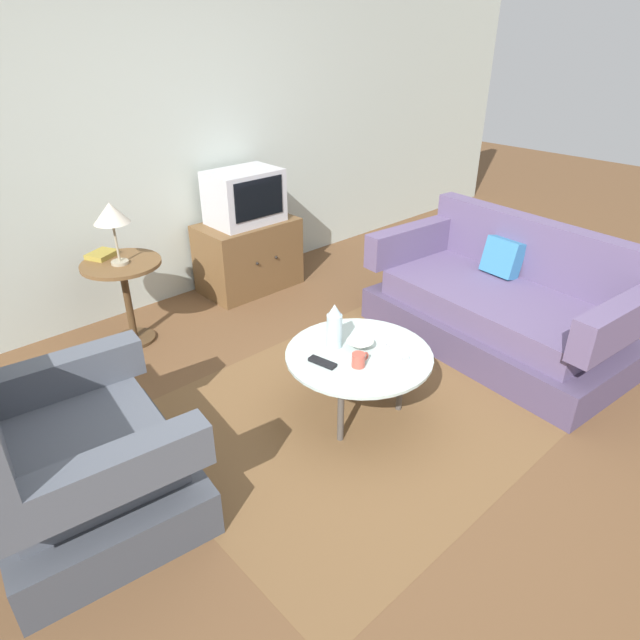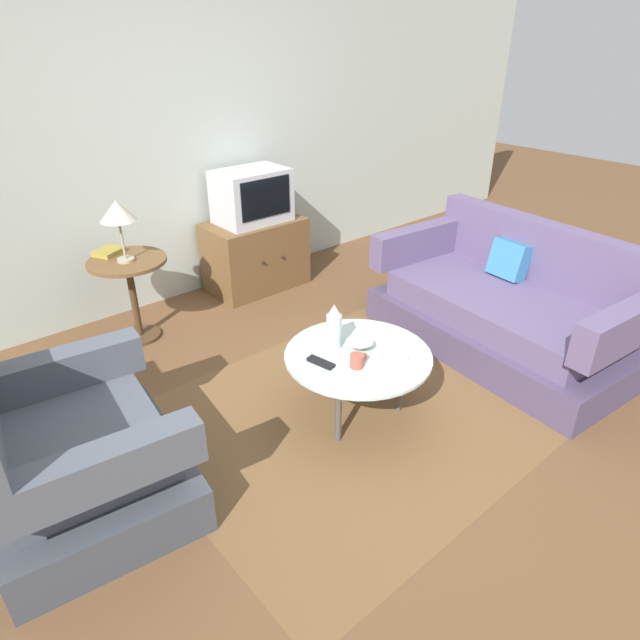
% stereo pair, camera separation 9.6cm
% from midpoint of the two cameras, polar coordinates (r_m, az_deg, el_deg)
% --- Properties ---
extents(ground_plane, '(16.00, 16.00, 0.00)m').
position_cam_midpoint_polar(ground_plane, '(3.23, 6.47, -10.60)').
color(ground_plane, brown).
extents(back_wall, '(9.00, 0.12, 2.70)m').
position_cam_midpoint_polar(back_wall, '(4.47, -16.02, 18.74)').
color(back_wall, '#B2BCB2').
rests_on(back_wall, ground).
extents(area_rug, '(2.25, 1.87, 0.00)m').
position_cam_midpoint_polar(area_rug, '(3.28, 4.61, -9.70)').
color(area_rug, brown).
rests_on(area_rug, ground).
extents(armchair, '(0.95, 1.06, 0.89)m').
position_cam_midpoint_polar(armchair, '(2.76, -23.64, -13.11)').
color(armchair, '#3E424B').
rests_on(armchair, ground).
extents(couch, '(1.09, 1.85, 0.84)m').
position_cam_midpoint_polar(couch, '(4.02, 19.56, 1.03)').
color(couch, '#4B3E5C').
rests_on(couch, ground).
extents(coffee_table, '(0.82, 0.82, 0.41)m').
position_cam_midpoint_polar(coffee_table, '(3.06, 4.88, -4.07)').
color(coffee_table, '#B2C6C1').
rests_on(coffee_table, ground).
extents(side_table, '(0.53, 0.53, 0.61)m').
position_cam_midpoint_polar(side_table, '(4.03, -18.52, 3.79)').
color(side_table, brown).
rests_on(side_table, ground).
extents(tv_stand, '(0.82, 0.51, 0.59)m').
position_cam_midpoint_polar(tv_stand, '(4.73, -6.17, 6.82)').
color(tv_stand, brown).
rests_on(tv_stand, ground).
extents(television, '(0.58, 0.40, 0.42)m').
position_cam_midpoint_polar(television, '(4.58, -6.54, 12.74)').
color(television, '#B7B7BC').
rests_on(television, tv_stand).
extents(table_lamp, '(0.23, 0.23, 0.42)m').
position_cam_midpoint_polar(table_lamp, '(3.83, -19.73, 10.50)').
color(table_lamp, '#9E937A').
rests_on(table_lamp, side_table).
extents(vase, '(0.09, 0.09, 0.27)m').
position_cam_midpoint_polar(vase, '(3.04, 2.37, -0.71)').
color(vase, silver).
rests_on(vase, coffee_table).
extents(mug, '(0.11, 0.07, 0.08)m').
position_cam_midpoint_polar(mug, '(2.92, 4.85, -4.25)').
color(mug, '#B74C3D').
rests_on(mug, coffee_table).
extents(bowl, '(0.15, 0.15, 0.06)m').
position_cam_midpoint_polar(bowl, '(3.07, 5.02, -2.71)').
color(bowl, silver).
rests_on(bowl, coffee_table).
extents(tv_remote_dark, '(0.08, 0.17, 0.02)m').
position_cam_midpoint_polar(tv_remote_dark, '(2.95, 1.02, -4.45)').
color(tv_remote_dark, black).
rests_on(tv_remote_dark, coffee_table).
extents(tv_remote_silver, '(0.09, 0.18, 0.02)m').
position_cam_midpoint_polar(tv_remote_silver, '(3.07, 8.91, -3.37)').
color(tv_remote_silver, '#B2B2B7').
rests_on(tv_remote_silver, coffee_table).
extents(book, '(0.23, 0.22, 0.03)m').
position_cam_midpoint_polar(book, '(4.10, -20.57, 6.69)').
color(book, olive).
rests_on(book, side_table).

